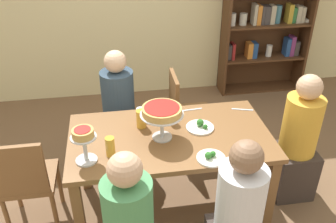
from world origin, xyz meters
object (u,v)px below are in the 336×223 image
object	(u,v)px
beer_glass_amber_tall	(110,147)
cutlery_knife_near	(192,110)
deep_dish_pizza_stand	(162,113)
beer_glass_amber_short	(171,115)
beer_glass_amber_spare	(141,119)
salad_plate_near_diner	(211,157)
cutlery_fork_near	(242,110)
diner_far_left	(119,116)
chair_far_right	(185,111)
diner_head_east	(296,146)
chair_head_west	(27,180)
water_glass_clear_near	(141,114)
dining_table	(170,146)
bookshelf	(269,5)
salad_plate_far_diner	(200,126)
personal_pizza_stand	(84,139)

from	to	relation	value
beer_glass_amber_tall	cutlery_knife_near	xyz separation A→B (m)	(0.69, 0.52, -0.07)
deep_dish_pizza_stand	beer_glass_amber_short	world-z (taller)	deep_dish_pizza_stand
beer_glass_amber_spare	salad_plate_near_diner	bearing A→B (deg)	-48.00
beer_glass_amber_short	cutlery_fork_near	bearing A→B (deg)	8.17
diner_far_left	deep_dish_pizza_stand	size ratio (longest dim) A/B	3.59
chair_far_right	beer_glass_amber_short	bearing A→B (deg)	-22.13
diner_far_left	chair_far_right	distance (m)	0.64
diner_head_east	beer_glass_amber_short	size ratio (longest dim) A/B	8.52
diner_far_left	chair_head_west	xyz separation A→B (m)	(-0.73, -0.79, -0.01)
beer_glass_amber_spare	water_glass_clear_near	distance (m)	0.12
chair_head_west	cutlery_knife_near	size ratio (longest dim) A/B	4.83
cutlery_fork_near	cutlery_knife_near	bearing A→B (deg)	7.81
cutlery_fork_near	chair_head_west	bearing A→B (deg)	26.80
diner_far_left	beer_glass_amber_short	distance (m)	0.76
dining_table	water_glass_clear_near	distance (m)	0.36
chair_head_west	dining_table	bearing A→B (deg)	2.10
bookshelf	cutlery_knife_near	size ratio (longest dim) A/B	12.29
diner_far_left	diner_head_east	bearing A→B (deg)	63.41
salad_plate_near_diner	beer_glass_amber_short	world-z (taller)	beer_glass_amber_short
salad_plate_near_diner	beer_glass_amber_spare	bearing A→B (deg)	132.00
salad_plate_near_diner	beer_glass_amber_short	distance (m)	0.55
salad_plate_far_diner	beer_glass_amber_tall	distance (m)	0.74
chair_head_west	beer_glass_amber_tall	bearing A→B (deg)	-12.08
personal_pizza_stand	beer_glass_amber_tall	bearing A→B (deg)	11.89
chair_far_right	deep_dish_pizza_stand	size ratio (longest dim) A/B	2.71
diner_far_left	beer_glass_amber_tall	distance (m)	0.98
beer_glass_amber_short	cutlery_knife_near	xyz separation A→B (m)	(0.20, 0.16, -0.06)
diner_far_left	chair_far_right	bearing A→B (deg)	90.72
salad_plate_far_diner	cutlery_fork_near	size ratio (longest dim) A/B	1.21
bookshelf	personal_pizza_stand	bearing A→B (deg)	-134.39
diner_head_east	salad_plate_far_diner	bearing A→B (deg)	-2.40
beer_glass_amber_tall	water_glass_clear_near	world-z (taller)	beer_glass_amber_tall
bookshelf	diner_far_left	bearing A→B (deg)	-146.65
personal_pizza_stand	salad_plate_far_diner	distance (m)	0.92
personal_pizza_stand	cutlery_knife_near	world-z (taller)	personal_pizza_stand
bookshelf	diner_head_east	size ratio (longest dim) A/B	1.92
diner_far_left	beer_glass_amber_spare	size ratio (longest dim) A/B	7.84
personal_pizza_stand	salad_plate_near_diner	xyz separation A→B (m)	(0.85, -0.12, -0.17)
beer_glass_amber_short	salad_plate_far_diner	bearing A→B (deg)	-31.35
dining_table	beer_glass_amber_spare	distance (m)	0.30
bookshelf	beer_glass_amber_short	size ratio (longest dim) A/B	16.39
salad_plate_far_diner	beer_glass_amber_tall	world-z (taller)	beer_glass_amber_tall
diner_far_left	beer_glass_amber_short	size ratio (longest dim) A/B	8.52
salad_plate_far_diner	diner_head_east	bearing A→B (deg)	-2.40
diner_head_east	water_glass_clear_near	world-z (taller)	diner_head_east
chair_far_right	chair_head_west	world-z (taller)	same
dining_table	beer_glass_amber_short	xyz separation A→B (m)	(0.04, 0.18, 0.17)
personal_pizza_stand	water_glass_clear_near	world-z (taller)	personal_pizza_stand
cutlery_knife_near	salad_plate_near_diner	bearing A→B (deg)	84.18
bookshelf	chair_head_west	world-z (taller)	bookshelf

